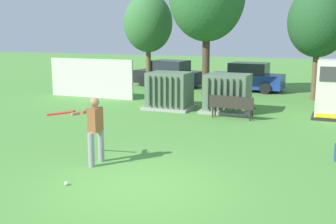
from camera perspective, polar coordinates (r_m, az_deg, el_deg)
name	(u,v)px	position (r m, az deg, el deg)	size (l,w,h in m)	color
ground_plane	(136,186)	(9.37, -4.36, -10.12)	(96.00, 96.00, 0.00)	#51933D
fence_panel	(91,78)	(21.88, -10.52, 4.58)	(4.80, 0.12, 2.00)	beige
transformer_west	(170,91)	(18.36, 0.22, 2.90)	(2.10, 1.70, 1.62)	#9E9B93
transformer_mid_west	(227,94)	(17.73, 8.17, 2.50)	(2.10, 1.70, 1.62)	#9E9B93
generator_enclosure	(335,90)	(17.45, 21.99, 2.83)	(1.60, 1.40, 2.30)	#262626
park_bench	(232,105)	(16.41, 8.74, 0.91)	(1.83, 0.56, 0.92)	#2D2823
batter	(94,127)	(10.76, -10.18, -2.05)	(1.60, 0.72, 1.74)	gray
sports_ball	(66,183)	(9.65, -13.79, -9.50)	(0.09, 0.09, 0.09)	white
tree_left	(148,23)	(25.64, -2.74, 12.07)	(2.94, 2.94, 5.63)	brown
tree_center_right	(318,21)	(21.81, 19.95, 11.61)	(2.94, 2.94, 5.61)	brown
parked_car_leftmost	(169,74)	(26.03, 0.10, 5.21)	(4.39, 2.35, 1.62)	black
parked_car_left_of_center	(247,78)	(24.45, 10.75, 4.65)	(4.27, 2.06, 1.62)	navy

